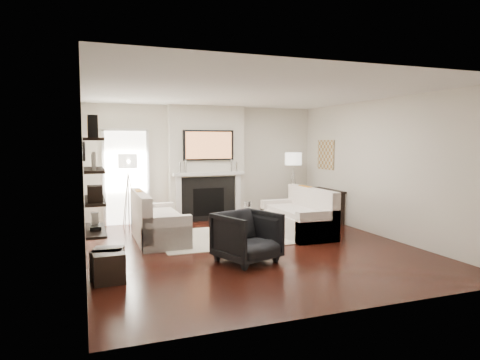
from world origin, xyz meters
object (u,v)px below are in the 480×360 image
object	(u,v)px
loveseat_left_base	(159,230)
coffee_table	(240,216)
ottoman_near	(108,263)
armchair	(247,234)
lamp_left_shade	(128,161)
loveseat_right_base	(297,224)
lamp_right_shade	(293,159)

from	to	relation	value
loveseat_left_base	coffee_table	xyz separation A→B (m)	(1.58, -0.15, 0.19)
coffee_table	ottoman_near	world-z (taller)	coffee_table
armchair	ottoman_near	size ratio (longest dim) A/B	2.15
lamp_left_shade	armchair	bearing A→B (deg)	-66.24
coffee_table	lamp_left_shade	world-z (taller)	lamp_left_shade
loveseat_right_base	ottoman_near	bearing A→B (deg)	-157.36
lamp_right_shade	ottoman_near	xyz separation A→B (m)	(-4.52, -3.25, -1.25)
coffee_table	ottoman_near	xyz separation A→B (m)	(-2.61, -1.80, -0.20)
loveseat_right_base	lamp_left_shade	distance (m)	3.83
lamp_right_shade	ottoman_near	distance (m)	5.71
loveseat_right_base	loveseat_left_base	bearing A→B (deg)	171.77
loveseat_right_base	lamp_left_shade	size ratio (longest dim) A/B	4.50
coffee_table	lamp_right_shade	bearing A→B (deg)	37.28
armchair	lamp_right_shade	size ratio (longest dim) A/B	2.15
lamp_left_shade	lamp_right_shade	size ratio (longest dim) A/B	1.00
loveseat_right_base	lamp_right_shade	xyz separation A→B (m)	(0.77, 1.69, 1.24)
loveseat_left_base	ottoman_near	xyz separation A→B (m)	(-1.03, -1.96, -0.01)
coffee_table	lamp_left_shade	distance (m)	2.75
loveseat_right_base	armchair	bearing A→B (deg)	-137.96
loveseat_right_base	ottoman_near	world-z (taller)	loveseat_right_base
lamp_right_shade	armchair	bearing A→B (deg)	-127.35
lamp_right_shade	ottoman_near	bearing A→B (deg)	-144.25
lamp_left_shade	ottoman_near	bearing A→B (deg)	-100.37
loveseat_right_base	armchair	size ratio (longest dim) A/B	2.09
lamp_left_shade	lamp_right_shade	world-z (taller)	same
loveseat_left_base	armchair	world-z (taller)	armchair
loveseat_left_base	armchair	size ratio (longest dim) A/B	2.09
coffee_table	armchair	size ratio (longest dim) A/B	1.28
loveseat_left_base	loveseat_right_base	world-z (taller)	same
lamp_left_shade	coffee_table	bearing A→B (deg)	-38.59
lamp_right_shade	lamp_left_shade	bearing A→B (deg)	178.02
coffee_table	lamp_right_shade	size ratio (longest dim) A/B	2.75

